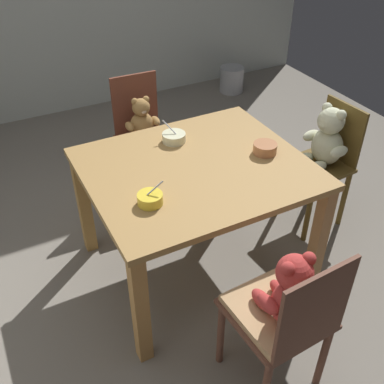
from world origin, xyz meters
The scene contains 9 objects.
ground_plane centered at (0.00, 0.00, -0.02)m, with size 5.20×5.20×0.04m.
dining_table centered at (0.00, 0.00, 0.63)m, with size 1.18×1.02×0.75m.
teddy_chair_near_front centered at (-0.03, -0.87, 0.55)m, with size 0.42×0.43×0.88m.
teddy_chair_near_right centered at (0.96, 0.03, 0.58)m, with size 0.41×0.39×0.86m.
teddy_chair_far_center centered at (0.04, 0.88, 0.52)m, with size 0.37×0.40×0.89m.
porridge_bowl_yellow_near_left centered at (-0.35, -0.19, 0.77)m, with size 0.13×0.12×0.11m.
porridge_bowl_terracotta_near_right centered at (0.40, -0.06, 0.78)m, with size 0.13×0.13×0.06m.
porridge_bowl_cream_far_center centered at (0.01, 0.29, 0.77)m, with size 0.14×0.14×0.12m.
metal_pail centered at (1.58, 2.15, 0.14)m, with size 0.26×0.26×0.27m, color #93969B.
Camera 1 is at (-0.97, -1.82, 2.10)m, focal length 42.78 mm.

